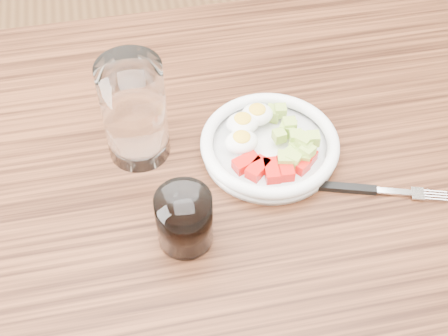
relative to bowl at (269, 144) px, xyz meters
The scene contains 5 objects.
dining_table 0.15m from the bowl, 142.74° to the right, with size 1.50×0.90×0.77m.
bowl is the anchor object (origin of this frame).
fork 0.16m from the bowl, 41.06° to the right, with size 0.19×0.07×0.01m.
water_glass 0.21m from the bowl, 167.13° to the left, with size 0.09×0.09×0.17m, color white.
coffee_glass 0.20m from the bowl, 139.02° to the right, with size 0.08×0.08×0.09m.
Camera 1 is at (-0.13, -0.56, 1.50)m, focal length 50.00 mm.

